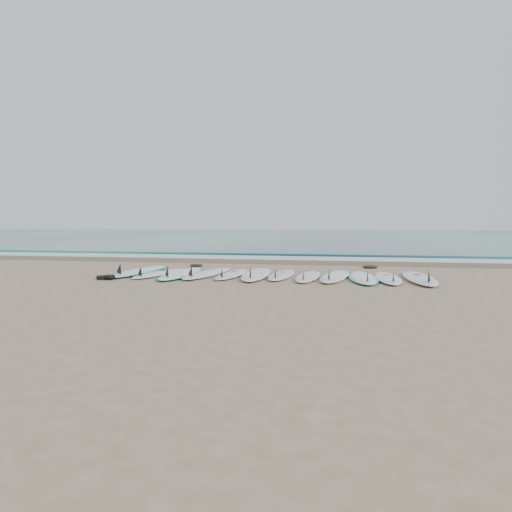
% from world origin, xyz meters
% --- Properties ---
extents(ground, '(120.00, 120.00, 0.00)m').
position_xyz_m(ground, '(0.00, 0.00, 0.00)').
color(ground, '#967E61').
extents(ocean, '(120.00, 55.00, 0.03)m').
position_xyz_m(ocean, '(0.00, 32.50, 0.01)').
color(ocean, '#1E6160').
rests_on(ocean, ground).
extents(wet_sand_band, '(120.00, 1.80, 0.01)m').
position_xyz_m(wet_sand_band, '(0.00, 4.10, 0.01)').
color(wet_sand_band, brown).
rests_on(wet_sand_band, ground).
extents(foam_band, '(120.00, 1.40, 0.04)m').
position_xyz_m(foam_band, '(0.00, 5.50, 0.02)').
color(foam_band, silver).
rests_on(foam_band, ground).
extents(wave_crest, '(120.00, 1.00, 0.10)m').
position_xyz_m(wave_crest, '(0.00, 7.00, 0.05)').
color(wave_crest, '#1E6160').
rests_on(wave_crest, ground).
extents(surfboard_0, '(0.71, 2.88, 0.36)m').
position_xyz_m(surfboard_0, '(-3.24, 0.13, 0.05)').
color(surfboard_0, silver).
rests_on(surfboard_0, ground).
extents(surfboard_1, '(0.68, 2.35, 0.30)m').
position_xyz_m(surfboard_1, '(-2.61, -0.21, 0.05)').
color(surfboard_1, white).
rests_on(surfboard_1, ground).
extents(surfboard_2, '(0.82, 2.81, 0.35)m').
position_xyz_m(surfboard_2, '(-2.05, -0.18, 0.05)').
color(surfboard_2, white).
rests_on(surfboard_2, ground).
extents(surfboard_3, '(0.76, 2.71, 0.34)m').
position_xyz_m(surfboard_3, '(-1.47, -0.04, 0.06)').
color(surfboard_3, white).
rests_on(surfboard_3, ground).
extents(surfboard_4, '(0.49, 2.32, 0.30)m').
position_xyz_m(surfboard_4, '(-0.88, -0.06, 0.05)').
color(surfboard_4, white).
rests_on(surfboard_4, ground).
extents(surfboard_5, '(0.85, 2.92, 0.37)m').
position_xyz_m(surfboard_5, '(-0.31, -0.01, 0.06)').
color(surfboard_5, white).
rests_on(surfboard_5, ground).
extents(surfboard_6, '(0.50, 2.38, 0.30)m').
position_xyz_m(surfboard_6, '(0.26, 0.05, 0.05)').
color(surfboard_6, white).
rests_on(surfboard_6, ground).
extents(surfboard_7, '(0.51, 2.32, 0.30)m').
position_xyz_m(surfboard_7, '(0.89, -0.16, 0.05)').
color(surfboard_7, white).
rests_on(surfboard_7, ground).
extents(surfboard_8, '(0.74, 2.63, 0.33)m').
position_xyz_m(surfboard_8, '(1.46, -0.03, 0.06)').
color(surfboard_8, white).
rests_on(surfboard_8, ground).
extents(surfboard_9, '(0.83, 2.59, 0.32)m').
position_xyz_m(surfboard_9, '(2.07, -0.11, 0.05)').
color(surfboard_9, white).
rests_on(surfboard_9, ground).
extents(surfboard_10, '(0.66, 2.46, 0.31)m').
position_xyz_m(surfboard_10, '(2.60, -0.13, 0.05)').
color(surfboard_10, white).
rests_on(surfboard_10, ground).
extents(surfboard_11, '(0.75, 2.83, 0.36)m').
position_xyz_m(surfboard_11, '(3.25, -0.07, 0.06)').
color(surfboard_11, silver).
rests_on(surfboard_11, ground).
extents(seaweed_near, '(0.38, 0.30, 0.07)m').
position_xyz_m(seaweed_near, '(-2.46, 2.13, 0.04)').
color(seaweed_near, black).
rests_on(seaweed_near, ground).
extents(seaweed_far, '(0.41, 0.32, 0.08)m').
position_xyz_m(seaweed_far, '(2.27, 2.58, 0.04)').
color(seaweed_far, black).
rests_on(seaweed_far, ground).
extents(leash_coil, '(0.46, 0.36, 0.11)m').
position_xyz_m(leash_coil, '(-3.38, -1.24, 0.05)').
color(leash_coil, black).
rests_on(leash_coil, ground).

